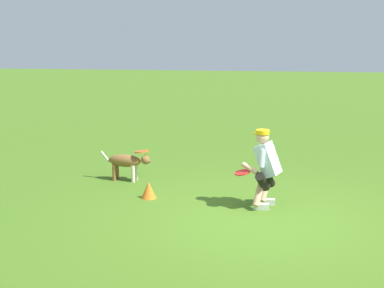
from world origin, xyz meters
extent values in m
plane|color=#456D1D|center=(0.00, 0.00, 0.00)|extent=(60.00, 60.00, 0.00)
cube|color=silver|center=(-0.13, -0.86, 0.05)|extent=(0.26, 0.10, 0.10)
cylinder|color=tan|center=(-0.08, -0.88, 0.24)|extent=(0.21, 0.33, 0.37)
cylinder|color=black|center=(-0.13, -0.83, 0.47)|extent=(0.28, 0.43, 0.37)
cube|color=silver|center=(-0.03, -0.60, 0.05)|extent=(0.26, 0.10, 0.10)
cylinder|color=tan|center=(0.02, -0.61, 0.24)|extent=(0.21, 0.33, 0.37)
cylinder|color=black|center=(-0.05, -0.61, 0.47)|extent=(0.28, 0.43, 0.37)
cube|color=silver|center=(-0.12, -0.71, 0.81)|extent=(0.50, 0.46, 0.58)
cylinder|color=silver|center=(-0.17, -0.91, 0.87)|extent=(0.13, 0.16, 0.29)
cylinder|color=silver|center=(-0.03, -0.53, 0.87)|extent=(0.13, 0.16, 0.29)
cylinder|color=tan|center=(0.17, -0.58, 0.69)|extent=(0.30, 0.18, 0.19)
cylinder|color=tan|center=(-0.14, -0.94, 0.71)|extent=(0.13, 0.16, 0.27)
sphere|color=tan|center=(-0.02, -0.75, 1.17)|extent=(0.21, 0.21, 0.21)
cylinder|color=yellow|center=(-0.02, -0.75, 1.26)|extent=(0.22, 0.22, 0.07)
cylinder|color=yellow|center=(0.07, -0.78, 1.23)|extent=(0.12, 0.12, 0.02)
ellipsoid|color=brown|center=(2.62, -2.02, 0.39)|extent=(0.69, 0.34, 0.24)
ellipsoid|color=beige|center=(2.44, -1.99, 0.37)|extent=(0.12, 0.17, 0.15)
sphere|color=brown|center=(2.19, -1.95, 0.43)|extent=(0.17, 0.17, 0.17)
cone|color=brown|center=(2.10, -1.94, 0.41)|extent=(0.10, 0.10, 0.09)
cone|color=brown|center=(2.22, -1.90, 0.51)|extent=(0.06, 0.06, 0.07)
cone|color=brown|center=(2.20, -2.01, 0.51)|extent=(0.06, 0.06, 0.07)
cylinder|color=beige|center=(2.43, -1.92, 0.16)|extent=(0.08, 0.08, 0.32)
cylinder|color=beige|center=(2.41, -2.06, 0.16)|extent=(0.08, 0.08, 0.32)
cylinder|color=brown|center=(2.82, -1.97, 0.16)|extent=(0.08, 0.08, 0.32)
cylinder|color=brown|center=(2.80, -2.12, 0.16)|extent=(0.08, 0.08, 0.32)
cylinder|color=beige|center=(3.02, -2.08, 0.44)|extent=(0.21, 0.07, 0.23)
cylinder|color=orange|center=(2.27, -1.99, 0.59)|extent=(0.34, 0.34, 0.07)
cylinder|color=red|center=(0.29, -0.61, 0.61)|extent=(0.29, 0.30, 0.09)
cone|color=orange|center=(1.92, -0.96, 0.15)|extent=(0.26, 0.26, 0.29)
camera|label=1|loc=(-0.08, 8.16, 2.92)|focal=52.10mm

